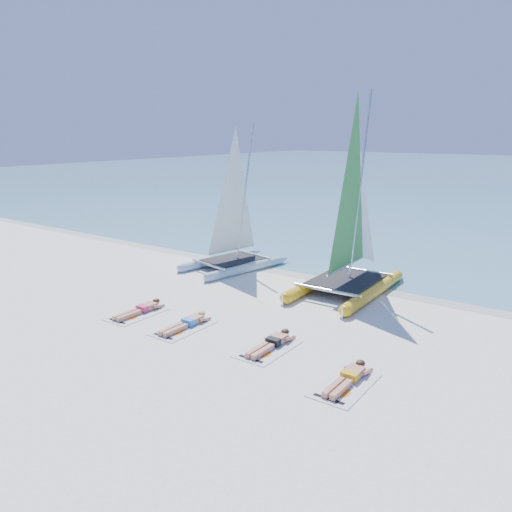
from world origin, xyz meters
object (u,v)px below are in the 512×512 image
(towel_b, at_px, (183,328))
(towel_c, at_px, (268,349))
(sunbather_a, at_px, (141,309))
(catamaran_yellow, at_px, (354,227))
(sunbather_d, at_px, (349,377))
(catamaran_blue, at_px, (234,225))
(towel_d, at_px, (345,385))
(towel_a, at_px, (137,314))
(sunbather_b, at_px, (187,322))
(sunbather_c, at_px, (272,342))

(towel_b, xyz_separation_m, towel_c, (2.74, 0.26, 0.00))
(sunbather_a, bearing_deg, catamaran_yellow, 55.39)
(sunbather_a, height_order, sunbather_d, same)
(catamaran_blue, distance_m, towel_c, 8.15)
(towel_d, bearing_deg, catamaran_yellow, 113.75)
(towel_c, bearing_deg, towel_b, -174.49)
(towel_b, bearing_deg, towel_a, 179.57)
(sunbather_d, bearing_deg, catamaran_yellow, 114.38)
(catamaran_yellow, relative_size, towel_d, 3.80)
(catamaran_blue, relative_size, sunbather_b, 3.42)
(sunbather_b, relative_size, towel_c, 0.93)
(catamaran_blue, bearing_deg, towel_a, -69.68)
(towel_b, bearing_deg, catamaran_blue, 115.14)
(catamaran_blue, bearing_deg, towel_d, -26.50)
(towel_a, xyz_separation_m, sunbather_b, (1.92, 0.18, 0.11))
(towel_b, distance_m, towel_c, 2.75)
(towel_a, height_order, sunbather_b, sunbather_b)
(towel_b, height_order, towel_c, same)
(towel_a, relative_size, sunbather_c, 1.07)
(towel_d, xyz_separation_m, sunbather_d, (0.00, 0.19, 0.11))
(sunbather_a, xyz_separation_m, sunbather_d, (7.07, -0.33, 0.00))
(catamaran_blue, relative_size, towel_b, 3.19)
(towel_a, distance_m, sunbather_b, 1.93)
(sunbather_b, xyz_separation_m, towel_c, (2.74, 0.07, -0.11))
(sunbather_b, bearing_deg, sunbather_c, 5.51)
(catamaran_yellow, distance_m, sunbather_c, 6.19)
(sunbather_c, distance_m, sunbather_d, 2.49)
(catamaran_blue, distance_m, sunbather_d, 10.17)
(catamaran_blue, xyz_separation_m, catamaran_yellow, (5.07, 0.28, 0.45))
(catamaran_blue, relative_size, catamaran_yellow, 0.84)
(towel_a, bearing_deg, sunbather_d, -1.14)
(catamaran_blue, relative_size, towel_d, 3.19)
(sunbather_d, bearing_deg, towel_b, 178.59)
(towel_a, relative_size, towel_d, 1.00)
(towel_a, distance_m, sunbather_c, 4.68)
(sunbather_b, bearing_deg, catamaran_blue, 115.87)
(sunbather_b, height_order, sunbather_c, same)
(towel_b, relative_size, sunbather_b, 1.07)
(catamaran_yellow, height_order, sunbather_c, catamaran_yellow)
(catamaran_blue, height_order, sunbather_a, catamaran_blue)
(catamaran_blue, height_order, sunbather_b, catamaran_blue)
(catamaran_yellow, distance_m, sunbather_a, 7.65)
(sunbather_a, relative_size, sunbather_d, 1.00)
(sunbather_c, distance_m, towel_d, 2.54)
(sunbather_a, distance_m, towel_b, 1.93)
(catamaran_blue, xyz_separation_m, towel_a, (0.89, -5.97, -1.75))
(catamaran_blue, xyz_separation_m, towel_b, (2.81, -5.98, -1.75))
(sunbather_b, bearing_deg, sunbather_d, -3.53)
(sunbather_a, height_order, sunbather_c, same)
(towel_c, bearing_deg, towel_a, -176.93)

